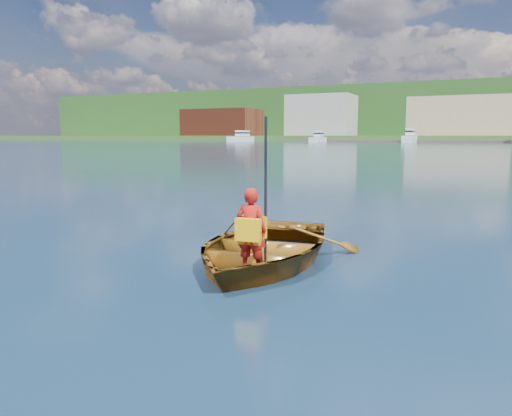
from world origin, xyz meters
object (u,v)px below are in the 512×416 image
Objects in this scene: rowboat at (263,247)px; marina_yachts at (470,138)px; dock at (497,141)px; child_paddler at (251,230)px.

marina_yachts is (-1.71, 142.80, 1.12)m from rowboat.
rowboat is 0.02× the size of dock.
child_paddler is at bearing -91.89° from dock.
dock is at bearing 88.11° from child_paddler.
marina_yachts is at bearing 90.69° from rowboat.
child_paddler reaches higher than rowboat.
rowboat is at bearing 104.76° from child_paddler.
dock is at bearing 88.01° from rowboat.
rowboat is at bearing -89.31° from marina_yachts.
dock is at bearing 34.39° from marina_yachts.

